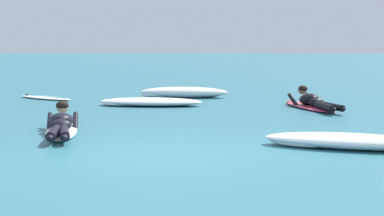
{
  "coord_description": "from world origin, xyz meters",
  "views": [
    {
      "loc": [
        1.15,
        -8.34,
        1.53
      ],
      "look_at": [
        0.06,
        4.35,
        0.15
      ],
      "focal_mm": 58.32,
      "sensor_mm": 36.0,
      "label": 1
    }
  ],
  "objects": [
    {
      "name": "surfer_far",
      "position": [
        2.65,
        5.83,
        0.13
      ],
      "size": [
        1.28,
        2.75,
        0.55
      ],
      "color": "#E54C66",
      "rests_on": "ground"
    },
    {
      "name": "drifting_surfboard",
      "position": [
        -4.12,
        7.63,
        0.03
      ],
      "size": [
        1.89,
        1.49,
        0.16
      ],
      "color": "white",
      "rests_on": "ground"
    },
    {
      "name": "whitewater_mid_right",
      "position": [
        2.64,
        0.58,
        0.1
      ],
      "size": [
        2.52,
        1.26,
        0.22
      ],
      "color": "white",
      "rests_on": "ground"
    },
    {
      "name": "whitewater_back",
      "position": [
        -0.5,
        8.31,
        0.14
      ],
      "size": [
        2.37,
        0.71,
        0.29
      ],
      "color": "white",
      "rests_on": "ground"
    },
    {
      "name": "ground_plane",
      "position": [
        0.0,
        10.0,
        0.0
      ],
      "size": [
        120.0,
        120.0,
        0.0
      ],
      "primitive_type": "plane",
      "color": "#2D6B7A"
    },
    {
      "name": "surfer_near",
      "position": [
        -1.87,
        1.64,
        0.14
      ],
      "size": [
        1.08,
        2.69,
        0.53
      ],
      "color": "white",
      "rests_on": "ground"
    },
    {
      "name": "whitewater_front",
      "position": [
        -1.06,
        6.14,
        0.09
      ],
      "size": [
        2.43,
        0.88,
        0.19
      ],
      "color": "white",
      "rests_on": "ground"
    }
  ]
}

